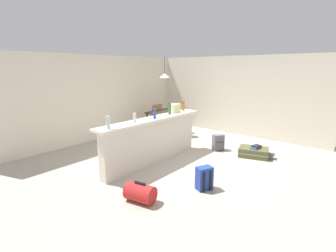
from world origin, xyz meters
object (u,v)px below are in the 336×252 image
(bottle_clear, at_px, (108,123))
(suitcase_flat_olive, at_px, (254,152))
(bottle_white, at_px, (135,118))
(bottle_blue, at_px, (155,114))
(dining_table, at_px, (165,114))
(pendant_lamp, at_px, (165,75))
(bottle_green, at_px, (170,109))
(book_stack, at_px, (256,147))
(grocery_bag, at_px, (175,108))
(duffel_bag_red, at_px, (140,193))
(backpack_blue, at_px, (204,178))
(dining_chair_far_side, at_px, (155,116))
(dining_chair_near_partition, at_px, (176,120))
(bottle_amber, at_px, (183,105))
(backpack_grey, at_px, (218,143))

(bottle_clear, xyz_separation_m, suitcase_flat_olive, (3.11, -1.56, -1.05))
(bottle_white, bearing_deg, bottle_blue, -2.32)
(dining_table, distance_m, pendant_lamp, 1.25)
(bottle_green, height_order, book_stack, bottle_green)
(grocery_bag, relative_size, duffel_bag_red, 0.49)
(suitcase_flat_olive, height_order, book_stack, book_stack)
(bottle_blue, bearing_deg, grocery_bag, 8.98)
(dining_table, height_order, backpack_blue, dining_table)
(dining_chair_far_side, height_order, book_stack, dining_chair_far_side)
(pendant_lamp, height_order, duffel_bag_red, pendant_lamp)
(bottle_blue, distance_m, suitcase_flat_olive, 2.65)
(bottle_clear, relative_size, backpack_blue, 0.58)
(dining_table, distance_m, dining_chair_far_side, 0.50)
(dining_chair_near_partition, bearing_deg, suitcase_flat_olive, -95.37)
(book_stack, bearing_deg, bottle_green, 127.36)
(dining_table, bearing_deg, suitcase_flat_olive, -95.42)
(dining_chair_far_side, distance_m, suitcase_flat_olive, 3.63)
(bottle_clear, height_order, grocery_bag, bottle_clear)
(bottle_clear, distance_m, dining_table, 3.77)
(bottle_blue, height_order, suitcase_flat_olive, bottle_blue)
(bottle_amber, relative_size, dining_table, 0.25)
(grocery_bag, distance_m, dining_chair_near_partition, 1.67)
(bottle_white, height_order, dining_chair_near_partition, bottle_white)
(dining_chair_near_partition, xyz_separation_m, suitcase_flat_olive, (-0.25, -2.61, -0.41))
(backpack_blue, bearing_deg, duffel_bag_red, 151.46)
(dining_chair_near_partition, relative_size, suitcase_flat_olive, 1.05)
(dining_table, height_order, pendant_lamp, pendant_lamp)
(dining_chair_near_partition, bearing_deg, backpack_grey, -102.11)
(grocery_bag, xyz_separation_m, dining_table, (1.29, 1.41, -0.50))
(backpack_blue, distance_m, backpack_grey, 2.27)
(pendant_lamp, distance_m, backpack_grey, 2.75)
(book_stack, bearing_deg, backpack_grey, 97.59)
(duffel_bag_red, height_order, book_stack, duffel_bag_red)
(grocery_bag, distance_m, duffel_bag_red, 2.69)
(backpack_blue, bearing_deg, suitcase_flat_olive, -1.39)
(backpack_grey, bearing_deg, bottle_green, 147.87)
(bottle_green, height_order, dining_table, bottle_green)
(bottle_amber, bearing_deg, bottle_blue, -172.97)
(bottle_amber, height_order, grocery_bag, bottle_amber)
(bottle_blue, bearing_deg, dining_chair_far_side, 42.55)
(grocery_bag, bearing_deg, backpack_blue, -126.65)
(bottle_white, xyz_separation_m, duffel_bag_red, (-0.81, -0.96, -0.99))
(bottle_green, bearing_deg, bottle_blue, -172.81)
(suitcase_flat_olive, distance_m, book_stack, 0.15)
(pendant_lamp, height_order, backpack_blue, pendant_lamp)
(bottle_amber, relative_size, backpack_blue, 0.65)
(bottle_amber, relative_size, book_stack, 0.87)
(book_stack, bearing_deg, dining_chair_far_side, 84.76)
(backpack_grey, height_order, book_stack, backpack_grey)
(bottle_green, xyz_separation_m, dining_table, (1.57, 1.47, -0.53))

